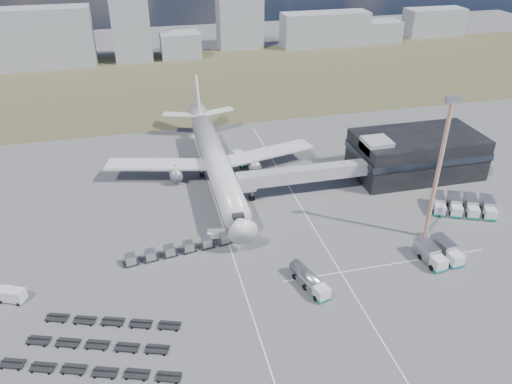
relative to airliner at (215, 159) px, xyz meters
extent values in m
plane|color=#565659|center=(0.00, -32.38, -5.29)|extent=(420.00, 420.00, 0.00)
cube|color=brown|center=(0.00, 77.62, -5.29)|extent=(420.00, 90.00, 0.01)
cube|color=silver|center=(-2.00, -27.38, -5.29)|extent=(0.25, 110.00, 0.01)
cube|color=silver|center=(16.00, -27.38, -5.29)|extent=(0.25, 110.00, 0.01)
cube|color=silver|center=(25.00, -40.38, -5.29)|extent=(40.00, 0.25, 0.01)
cube|color=black|center=(48.00, -8.38, -0.29)|extent=(30.00, 16.00, 10.00)
cube|color=#262D38|center=(48.00, -8.38, 0.91)|extent=(30.40, 16.40, 1.60)
cube|color=#939399|center=(36.00, -10.38, 4.21)|extent=(6.00, 6.00, 3.00)
cube|color=#939399|center=(18.10, -11.88, -0.19)|extent=(29.80, 3.00, 3.00)
cube|color=#939399|center=(4.70, -12.38, -0.19)|extent=(4.00, 3.60, 3.40)
cylinder|color=slate|center=(6.20, -11.88, -2.74)|extent=(0.70, 0.70, 5.10)
cylinder|color=black|center=(6.20, -11.88, -4.84)|extent=(1.40, 0.90, 1.40)
cylinder|color=silver|center=(0.00, -2.38, 0.01)|extent=(5.60, 48.00, 5.60)
cone|color=silver|center=(0.00, -28.88, 0.01)|extent=(5.60, 5.00, 5.60)
cone|color=silver|center=(0.00, 25.62, 0.81)|extent=(5.60, 8.00, 5.60)
cube|color=black|center=(0.00, -26.88, 0.81)|extent=(2.20, 2.00, 0.80)
cube|color=silver|center=(-13.00, 2.62, -1.19)|extent=(25.59, 11.38, 0.50)
cube|color=silver|center=(13.00, 2.62, -1.19)|extent=(25.59, 11.38, 0.50)
cylinder|color=slate|center=(-9.50, 0.62, -2.89)|extent=(3.00, 5.00, 3.00)
cylinder|color=slate|center=(9.50, 0.62, -2.89)|extent=(3.00, 5.00, 3.00)
cube|color=silver|center=(-5.50, 27.62, 1.21)|extent=(9.49, 5.63, 0.35)
cube|color=silver|center=(5.50, 27.62, 1.21)|extent=(9.49, 5.63, 0.35)
cube|color=silver|center=(0.00, 28.62, 6.51)|extent=(0.50, 9.06, 11.45)
cylinder|color=slate|center=(0.00, -23.38, -4.04)|extent=(0.50, 0.50, 2.50)
cylinder|color=slate|center=(-3.20, 1.62, -4.04)|extent=(0.60, 0.60, 2.50)
cylinder|color=slate|center=(3.20, 1.62, -4.04)|extent=(0.60, 0.60, 2.50)
cylinder|color=black|center=(0.00, -23.38, -4.79)|extent=(0.50, 1.20, 1.20)
cube|color=#90949D|center=(-52.47, 110.13, 6.24)|extent=(42.54, 12.00, 23.07)
cube|color=#90949D|center=(-15.91, 112.09, 7.44)|extent=(15.17, 12.00, 25.46)
cube|color=#90949D|center=(3.81, 112.23, -0.04)|extent=(16.64, 12.00, 10.50)
cube|color=#90949D|center=(32.22, 123.74, 5.57)|extent=(19.87, 12.00, 21.72)
cube|color=#90949D|center=(71.04, 117.47, 2.16)|extent=(40.39, 12.00, 14.90)
cube|color=#90949D|center=(93.69, 118.22, -0.45)|extent=(29.66, 12.00, 9.68)
cube|color=#90949D|center=(131.49, 124.54, 1.19)|extent=(29.30, 12.00, 12.96)
cube|color=silver|center=(10.14, -46.23, -3.92)|extent=(2.81, 2.81, 2.18)
cube|color=#147268|center=(10.14, -46.23, -4.77)|extent=(2.93, 2.93, 0.47)
cylinder|color=#A8A8AC|center=(8.86, -41.77, -3.49)|extent=(4.24, 7.49, 2.37)
cube|color=slate|center=(8.86, -41.77, -4.58)|extent=(4.15, 7.46, 0.33)
cylinder|color=black|center=(9.25, -43.14, -4.82)|extent=(2.66, 1.68, 1.04)
cube|color=silver|center=(-4.00, -24.45, -4.51)|extent=(3.79, 2.55, 1.55)
cube|color=silver|center=(-40.19, -34.46, -4.10)|extent=(4.93, 3.71, 2.38)
cube|color=silver|center=(7.52, 6.19, -3.79)|extent=(3.45, 6.00, 2.63)
cube|color=#147268|center=(7.52, 6.19, -4.87)|extent=(3.56, 6.11, 0.42)
cube|color=silver|center=(33.36, -43.79, -3.90)|extent=(2.69, 2.59, 2.36)
cube|color=#147268|center=(33.36, -43.79, -4.81)|extent=(2.81, 2.71, 0.48)
cube|color=#A8A8AC|center=(32.98, -40.06, -3.47)|extent=(3.06, 5.16, 2.79)
cube|color=silver|center=(36.98, -43.42, -3.90)|extent=(2.69, 2.59, 2.36)
cube|color=#147268|center=(36.98, -43.42, -4.81)|extent=(2.81, 2.71, 0.48)
cube|color=#A8A8AC|center=(36.60, -39.69, -3.47)|extent=(3.06, 5.16, 2.79)
cube|color=silver|center=(43.60, -27.28, -4.00)|extent=(2.97, 2.92, 2.19)
cube|color=#147268|center=(43.60, -27.28, -4.84)|extent=(3.10, 3.05, 0.45)
cube|color=#A8A8AC|center=(44.97, -24.07, -3.60)|extent=(4.01, 5.16, 2.59)
cube|color=silver|center=(46.71, -28.62, -4.00)|extent=(2.97, 2.92, 2.19)
cube|color=#147268|center=(46.71, -28.62, -4.84)|extent=(3.10, 3.05, 0.45)
cube|color=#A8A8AC|center=(48.09, -25.41, -3.60)|extent=(4.01, 5.16, 2.59)
cube|color=silver|center=(49.83, -29.95, -4.00)|extent=(2.97, 2.92, 2.19)
cube|color=#147268|center=(49.83, -29.95, -4.84)|extent=(3.10, 3.05, 0.45)
cube|color=#A8A8AC|center=(51.20, -26.75, -3.60)|extent=(4.01, 5.16, 2.59)
cube|color=silver|center=(52.94, -31.29, -4.00)|extent=(2.97, 2.92, 2.19)
cube|color=#147268|center=(52.94, -31.29, -4.84)|extent=(3.10, 3.05, 0.45)
cube|color=#A8A8AC|center=(54.32, -28.09, -3.60)|extent=(4.01, 5.16, 2.59)
cube|color=black|center=(-20.72, -29.25, -4.95)|extent=(3.17, 2.21, 0.20)
cube|color=#A8A8AC|center=(-20.72, -29.25, -3.99)|extent=(2.05, 2.05, 1.70)
cube|color=black|center=(-17.13, -28.73, -4.95)|extent=(3.17, 2.21, 0.20)
cube|color=#A8A8AC|center=(-17.13, -28.73, -3.99)|extent=(2.05, 2.05, 1.70)
cube|color=black|center=(-13.54, -28.21, -4.95)|extent=(3.17, 2.21, 0.20)
cube|color=#A8A8AC|center=(-13.54, -28.21, -3.99)|extent=(2.05, 2.05, 1.70)
cube|color=black|center=(-9.95, -27.70, -4.95)|extent=(3.17, 2.21, 0.20)
cube|color=#A8A8AC|center=(-9.95, -27.70, -3.99)|extent=(2.05, 2.05, 1.70)
cube|color=black|center=(-6.36, -27.18, -4.95)|extent=(3.17, 2.21, 0.20)
cube|color=#A8A8AC|center=(-6.36, -27.18, -3.99)|extent=(2.05, 2.05, 1.70)
cube|color=black|center=(-2.77, -26.66, -4.95)|extent=(3.17, 2.21, 0.20)
cube|color=#A8A8AC|center=(-2.77, -26.66, -3.99)|extent=(2.05, 2.05, 1.70)
cube|color=black|center=(0.82, -26.15, -4.95)|extent=(3.17, 2.21, 0.20)
cube|color=#A8A8AC|center=(0.82, -26.15, -3.99)|extent=(2.05, 2.05, 1.70)
cube|color=black|center=(-27.65, -52.53, -4.88)|extent=(26.52, 10.61, 0.82)
cube|color=black|center=(-26.07, -47.99, -4.88)|extent=(22.20, 9.11, 0.82)
cube|color=black|center=(-24.50, -43.44, -4.88)|extent=(22.20, 9.11, 0.82)
cylinder|color=#B6461D|center=(36.58, -33.78, 8.82)|extent=(0.79, 0.79, 28.22)
cube|color=slate|center=(36.58, -33.78, 23.27)|extent=(2.75, 0.84, 1.35)
cube|color=#565659|center=(36.58, -33.78, -5.12)|extent=(2.26, 2.26, 0.34)
camera|label=1|loc=(-15.42, -105.36, 52.31)|focal=35.00mm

